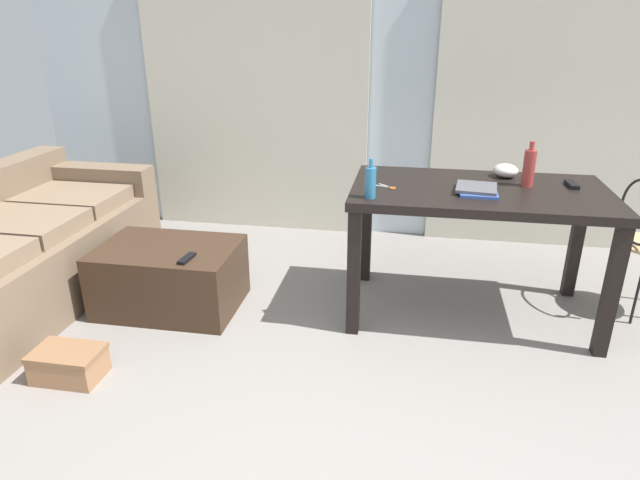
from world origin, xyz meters
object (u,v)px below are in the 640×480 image
bottle_near (529,167)px  book_stack (477,189)px  bottle_far (370,182)px  shoebox (69,364)px  couch (14,253)px  scissors (388,187)px  craft_table (478,206)px  tv_remote_on_table (572,185)px  coffee_table (170,277)px  tv_remote_primary (187,258)px  bowl (506,171)px

bottle_near → book_stack: bottle_near is taller
bottle_far → shoebox: 1.78m
couch → bottle_far: bottle_far is taller
shoebox → scissors: bearing=32.6°
bottle_far → book_stack: 0.61m
craft_table → bottle_far: bottle_far is taller
bottle_near → tv_remote_on_table: bearing=7.8°
coffee_table → book_stack: size_ratio=2.79×
tv_remote_on_table → craft_table: bearing=-169.6°
coffee_table → tv_remote_on_table: size_ratio=5.86×
couch → craft_table: 2.84m
couch → coffee_table: 1.00m
bottle_far → shoebox: size_ratio=0.63×
bottle_near → tv_remote_primary: size_ratio=1.69×
bottle_near → couch: bearing=-172.4°
scissors → tv_remote_primary: size_ratio=0.79×
shoebox → tv_remote_on_table: bearing=24.6°
craft_table → bottle_near: size_ratio=5.59×
craft_table → bowl: size_ratio=9.74×
bowl → bottle_far: bearing=-144.0°
bottle_near → tv_remote_primary: bottle_near is taller
couch → bottle_far: bearing=0.8°
bowl → bottle_near: bearing=-61.8°
bottle_far → craft_table: bearing=26.0°
book_stack → couch: bearing=-175.0°
coffee_table → bottle_far: bottle_far is taller
couch → bottle_far: (2.20, 0.03, 0.56)m
scissors → bowl: bearing=26.8°
tv_remote_on_table → bowl: bearing=154.8°
couch → coffee_table: bearing=4.4°
bottle_far → book_stack: (0.57, 0.21, -0.07)m
bottle_near → scissors: bottle_near is taller
coffee_table → craft_table: size_ratio=0.58×
scissors → bottle_far: bearing=-111.8°
book_stack → bottle_near: bearing=29.8°
bottle_far → bottle_near: bearing=23.7°
couch → book_stack: (2.77, 0.24, 0.49)m
bottle_far → book_stack: bottle_far is taller
couch → shoebox: bearing=-41.8°
craft_table → tv_remote_on_table: (0.51, 0.12, 0.12)m
coffee_table → bottle_near: (2.07, 0.33, 0.70)m
coffee_table → craft_table: 1.88m
bottle_near → bottle_far: size_ratio=1.21×
couch → bottle_near: 3.14m
craft_table → scissors: size_ratio=11.94×
couch → bottle_near: bottle_near is taller
scissors → tv_remote_primary: (-1.10, -0.33, -0.38)m
scissors → bottle_near: bearing=12.1°
couch → scissors: bearing=6.0°
scissors → tv_remote_on_table: bearing=11.1°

